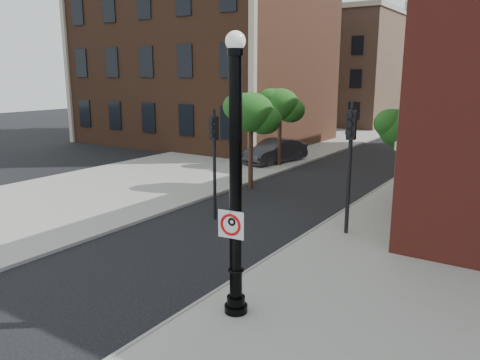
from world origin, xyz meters
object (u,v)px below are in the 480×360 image
Objects in this scene: lamppost at (236,194)px; traffic_signal_left at (214,146)px; parked_car at (275,151)px; traffic_signal_right at (350,147)px; no_parking_sign at (231,224)px.

traffic_signal_left is (-4.98, 5.87, -0.08)m from lamppost.
lamppost is 1.36× the size of parked_car.
traffic_signal_right is at bearing -39.06° from parked_car.
traffic_signal_left is at bearing 122.82° from no_parking_sign.
parked_car is 1.11× the size of traffic_signal_left.
no_parking_sign is 0.15× the size of traffic_signal_left.
no_parking_sign is 7.06m from traffic_signal_right.
lamppost reaches higher than traffic_signal_left.
parked_car is at bearing 116.76° from lamppost.
lamppost reaches higher than parked_car.
no_parking_sign is 0.13× the size of parked_car.
traffic_signal_right is (0.08, 6.84, 0.19)m from lamppost.
traffic_signal_right is at bearing 12.36° from traffic_signal_left.
traffic_signal_left is 5.16m from traffic_signal_right.
traffic_signal_right is (5.06, 0.97, 0.27)m from traffic_signal_left.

